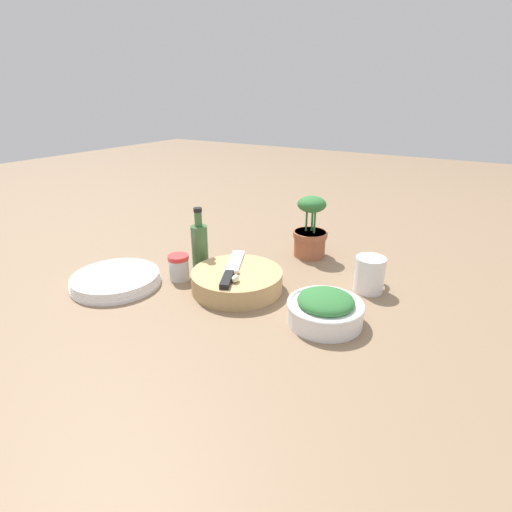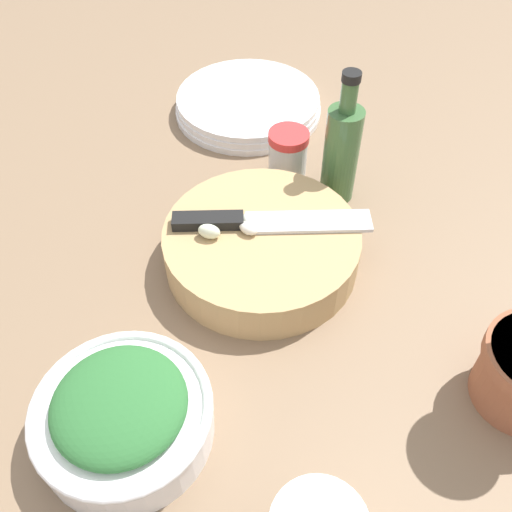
% 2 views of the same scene
% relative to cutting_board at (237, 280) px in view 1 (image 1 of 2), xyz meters
% --- Properties ---
extents(ground_plane, '(5.00, 5.00, 0.00)m').
position_rel_cutting_board_xyz_m(ground_plane, '(0.03, 0.04, -0.03)').
color(ground_plane, '#7F664C').
extents(cutting_board, '(0.23, 0.23, 0.05)m').
position_rel_cutting_board_xyz_m(cutting_board, '(0.00, 0.00, 0.00)').
color(cutting_board, tan).
rests_on(cutting_board, ground_plane).
extents(chef_knife, '(0.12, 0.22, 0.01)m').
position_rel_cutting_board_xyz_m(chef_knife, '(-0.01, -0.01, 0.03)').
color(chef_knife, black).
rests_on(chef_knife, cutting_board).
extents(garlic_cloves, '(0.06, 0.06, 0.02)m').
position_rel_cutting_board_xyz_m(garlic_cloves, '(0.02, -0.04, 0.03)').
color(garlic_cloves, silver).
rests_on(garlic_cloves, cutting_board).
extents(herb_bowl, '(0.17, 0.17, 0.07)m').
position_rel_cutting_board_xyz_m(herb_bowl, '(0.25, -0.03, 0.01)').
color(herb_bowl, white).
rests_on(herb_bowl, ground_plane).
extents(spice_jar, '(0.06, 0.06, 0.07)m').
position_rel_cutting_board_xyz_m(spice_jar, '(-0.17, -0.03, 0.01)').
color(spice_jar, silver).
rests_on(spice_jar, ground_plane).
extents(coffee_mug, '(0.07, 0.11, 0.09)m').
position_rel_cutting_board_xyz_m(coffee_mug, '(0.29, 0.17, 0.02)').
color(coffee_mug, white).
rests_on(coffee_mug, ground_plane).
extents(plate_stack, '(0.23, 0.23, 0.03)m').
position_rel_cutting_board_xyz_m(plate_stack, '(-0.28, -0.14, -0.01)').
color(plate_stack, white).
rests_on(plate_stack, ground_plane).
extents(oil_bottle, '(0.05, 0.05, 0.18)m').
position_rel_cutting_board_xyz_m(oil_bottle, '(-0.15, 0.04, 0.05)').
color(oil_bottle, '#3D6638').
rests_on(oil_bottle, ground_plane).
extents(potted_herb, '(0.10, 0.10, 0.19)m').
position_rel_cutting_board_xyz_m(potted_herb, '(0.06, 0.31, 0.05)').
color(potted_herb, '#A35B3D').
rests_on(potted_herb, ground_plane).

